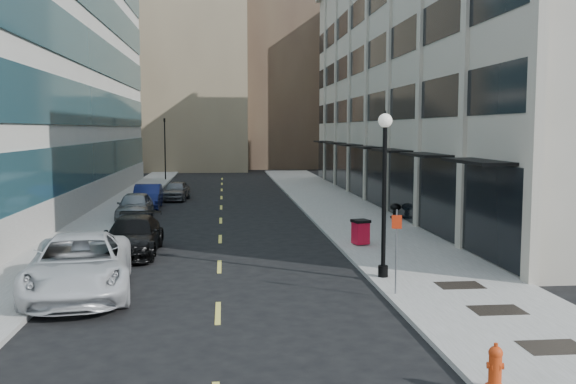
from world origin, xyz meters
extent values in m
plane|color=black|center=(0.00, 0.00, 0.00)|extent=(160.00, 160.00, 0.00)
cube|color=gray|center=(7.50, 20.00, 0.07)|extent=(5.00, 80.00, 0.15)
cube|color=gray|center=(-6.50, 20.00, 0.07)|extent=(3.00, 80.00, 0.15)
cube|color=#B0A695|center=(17.00, 27.00, 9.00)|extent=(14.00, 46.00, 18.00)
cube|color=black|center=(10.02, 27.00, 2.00)|extent=(0.18, 46.00, 3.60)
cube|color=black|center=(10.03, 27.00, 6.50)|extent=(0.12, 46.00, 1.80)
cube|color=black|center=(10.03, 27.00, 10.00)|extent=(0.12, 46.00, 1.80)
cube|color=black|center=(10.03, 27.00, 13.50)|extent=(0.12, 46.00, 1.80)
cube|color=#B0A695|center=(10.00, 4.00, 9.00)|extent=(0.35, 0.60, 18.00)
cube|color=#B0A695|center=(10.00, 10.00, 9.00)|extent=(0.35, 0.60, 18.00)
cube|color=#B0A695|center=(10.00, 16.00, 9.00)|extent=(0.35, 0.60, 18.00)
cube|color=#B0A695|center=(10.00, 22.00, 9.00)|extent=(0.35, 0.60, 18.00)
cube|color=#B0A695|center=(10.00, 28.00, 9.00)|extent=(0.35, 0.60, 18.00)
cube|color=#B0A695|center=(10.00, 34.00, 9.00)|extent=(0.35, 0.60, 18.00)
cube|color=#B0A695|center=(10.00, 40.00, 9.00)|extent=(0.35, 0.60, 18.00)
cube|color=#B0A695|center=(10.00, 46.00, 9.00)|extent=(0.35, 0.60, 18.00)
cube|color=black|center=(9.35, 7.00, 3.90)|extent=(1.30, 4.00, 0.12)
cube|color=black|center=(9.35, 13.00, 3.90)|extent=(1.30, 4.00, 0.12)
cube|color=black|center=(9.35, 19.00, 3.90)|extent=(1.30, 4.00, 0.12)
cube|color=black|center=(9.35, 25.00, 3.90)|extent=(1.30, 4.00, 0.12)
cube|color=black|center=(9.35, 31.00, 3.90)|extent=(1.30, 4.00, 0.12)
cube|color=black|center=(9.35, 37.00, 3.90)|extent=(1.30, 4.00, 0.12)
cube|color=black|center=(9.35, 43.00, 3.90)|extent=(1.30, 4.00, 0.12)
cube|color=gray|center=(-7.96, 27.00, 0.90)|extent=(0.20, 46.00, 1.80)
cube|color=#295561|center=(-7.97, 27.00, 3.00)|extent=(0.14, 45.60, 2.40)
cube|color=#295561|center=(-7.97, 27.00, 6.50)|extent=(0.14, 45.60, 2.40)
cube|color=#295561|center=(-7.97, 27.00, 10.00)|extent=(0.14, 45.60, 2.40)
cube|color=#938060|center=(-4.00, 68.00, 14.00)|extent=(14.00, 18.00, 28.00)
cube|color=brown|center=(8.00, 72.00, 17.00)|extent=(12.00, 16.00, 34.00)
cube|color=#938060|center=(-14.00, 78.00, 11.00)|extent=(12.00, 14.00, 22.00)
cube|color=#B0A695|center=(18.00, 66.00, 10.00)|extent=(10.00, 14.00, 20.00)
cube|color=black|center=(7.60, -2.00, 0.15)|extent=(1.40, 1.00, 0.01)
cube|color=black|center=(7.60, 1.00, 0.15)|extent=(1.40, 1.00, 0.01)
cube|color=black|center=(7.60, 3.80, 0.15)|extent=(1.40, 1.00, 0.01)
cube|color=#D8CC4C|center=(0.00, 2.00, 0.01)|extent=(0.15, 2.20, 0.01)
cube|color=#D8CC4C|center=(0.00, 8.00, 0.01)|extent=(0.15, 2.20, 0.01)
cube|color=#D8CC4C|center=(0.00, 14.00, 0.01)|extent=(0.15, 2.20, 0.01)
cube|color=#D8CC4C|center=(0.00, 20.00, 0.01)|extent=(0.15, 2.20, 0.01)
cube|color=#D8CC4C|center=(0.00, 26.00, 0.01)|extent=(0.15, 2.20, 0.01)
cube|color=#D8CC4C|center=(0.00, 32.00, 0.01)|extent=(0.15, 2.20, 0.01)
cube|color=#D8CC4C|center=(0.00, 38.00, 0.01)|extent=(0.15, 2.20, 0.01)
cube|color=#D8CC4C|center=(0.00, 44.00, 0.01)|extent=(0.15, 2.20, 0.01)
cube|color=#D8CC4C|center=(0.00, 50.00, 0.01)|extent=(0.15, 2.20, 0.01)
cylinder|color=black|center=(-5.50, 48.00, 3.00)|extent=(0.12, 0.12, 6.00)
imported|color=black|center=(-5.50, 48.00, 5.99)|extent=(0.66, 0.66, 1.98)
imported|color=silver|center=(-4.24, 4.46, 0.91)|extent=(3.86, 6.90, 1.82)
imported|color=black|center=(-3.49, 10.70, 0.76)|extent=(2.15, 5.24, 1.52)
imported|color=gray|center=(-4.80, 21.00, 0.77)|extent=(1.84, 4.51, 1.53)
imported|color=navy|center=(-4.66, 25.93, 0.77)|extent=(1.76, 4.69, 1.53)
imported|color=slate|center=(-3.20, 30.63, 0.69)|extent=(2.00, 4.19, 1.38)
cylinder|color=red|center=(5.30, -4.11, 0.52)|extent=(0.25, 0.25, 0.61)
sphere|color=red|center=(5.30, -4.11, 0.85)|extent=(0.27, 0.27, 0.27)
cylinder|color=red|center=(5.30, -4.11, 0.99)|extent=(0.08, 0.08, 0.11)
cylinder|color=red|center=(5.30, -4.11, 0.60)|extent=(0.34, 0.21, 0.12)
cylinder|color=red|center=(5.30, -4.13, 0.60)|extent=(0.21, 0.22, 0.17)
cube|color=red|center=(5.98, 11.13, 0.67)|extent=(0.73, 0.73, 0.95)
cube|color=black|center=(5.98, 11.13, 1.17)|extent=(0.83, 0.83, 0.11)
cylinder|color=black|center=(5.79, 11.44, 0.25)|extent=(0.06, 0.21, 0.21)
cylinder|color=black|center=(6.17, 11.44, 0.25)|extent=(0.06, 0.21, 0.21)
cylinder|color=black|center=(5.47, 5.21, 0.34)|extent=(0.34, 0.34, 0.38)
cylinder|color=black|center=(5.47, 5.21, 2.78)|extent=(0.15, 0.15, 4.83)
sphere|color=silver|center=(5.47, 5.21, 5.35)|extent=(0.46, 0.46, 0.46)
cone|color=black|center=(5.47, 5.21, 5.62)|extent=(0.13, 0.13, 0.19)
cylinder|color=slate|center=(5.30, 3.00, 1.43)|extent=(0.05, 0.05, 2.55)
cube|color=#B9270C|center=(5.30, 2.98, 2.33)|extent=(0.30, 0.09, 0.40)
cube|color=black|center=(9.60, 18.82, 0.22)|extent=(0.48, 0.48, 0.13)
cylinder|color=black|center=(9.60, 18.82, 0.48)|extent=(0.29, 0.29, 0.44)
ellipsoid|color=black|center=(9.60, 18.82, 0.79)|extent=(0.62, 0.62, 0.43)
camera|label=1|loc=(0.20, -15.44, 5.09)|focal=40.00mm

